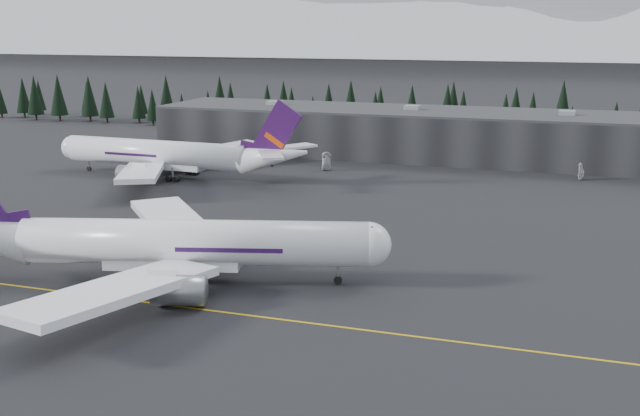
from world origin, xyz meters
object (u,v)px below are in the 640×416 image
(jet_main, at_px, (153,243))
(gse_vehicle_a, at_px, (326,168))
(terminal, at_px, (448,134))
(gse_vehicle_b, at_px, (581,177))
(jet_parked, at_px, (177,155))

(jet_main, height_order, gse_vehicle_a, jet_main)
(terminal, bearing_deg, gse_vehicle_b, -31.50)
(jet_parked, bearing_deg, terminal, -136.19)
(jet_main, relative_size, gse_vehicle_b, 16.37)
(gse_vehicle_a, bearing_deg, jet_parked, -177.42)
(jet_parked, distance_m, gse_vehicle_a, 36.37)
(jet_parked, height_order, gse_vehicle_a, jet_parked)
(terminal, relative_size, jet_parked, 2.46)
(terminal, xyz_separation_m, jet_parked, (-54.52, -49.28, -0.90))
(gse_vehicle_a, bearing_deg, gse_vehicle_b, -24.50)
(jet_main, bearing_deg, gse_vehicle_a, 77.03)
(terminal, xyz_separation_m, jet_main, (-19.82, -118.85, -0.72))
(terminal, relative_size, jet_main, 2.43)
(jet_parked, height_order, gse_vehicle_b, jet_parked)
(gse_vehicle_a, distance_m, gse_vehicle_b, 60.00)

